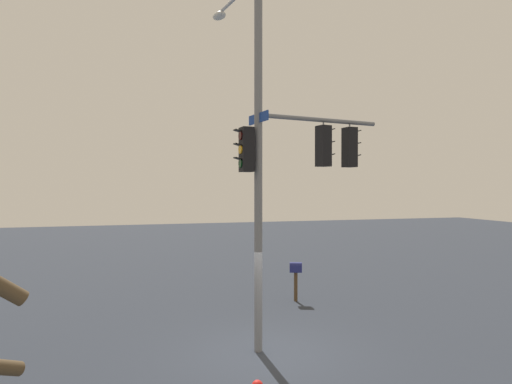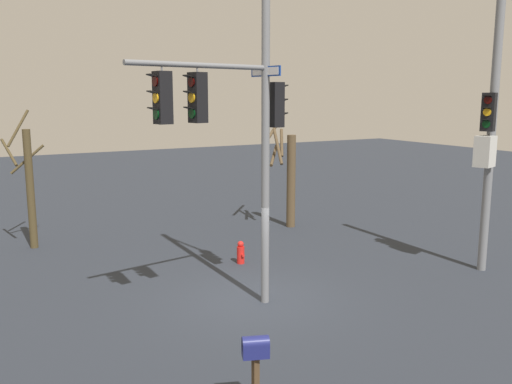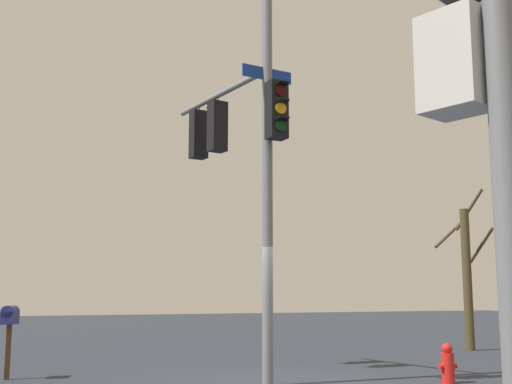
{
  "view_description": "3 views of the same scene",
  "coord_description": "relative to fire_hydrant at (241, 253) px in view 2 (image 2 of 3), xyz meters",
  "views": [
    {
      "loc": [
        -10.45,
        3.35,
        4.13
      ],
      "look_at": [
        0.59,
        0.14,
        4.0
      ],
      "focal_mm": 31.43,
      "sensor_mm": 36.0,
      "label": 1
    },
    {
      "loc": [
        11.91,
        -6.58,
        5.28
      ],
      "look_at": [
        -0.05,
        0.09,
        2.85
      ],
      "focal_mm": 38.34,
      "sensor_mm": 36.0,
      "label": 2
    },
    {
      "loc": [
        5.14,
        11.42,
        1.65
      ],
      "look_at": [
        0.49,
        0.13,
        3.53
      ],
      "focal_mm": 46.24,
      "sensor_mm": 36.0,
      "label": 3
    }
  ],
  "objects": [
    {
      "name": "fire_hydrant",
      "position": [
        0.0,
        0.0,
        0.0
      ],
      "size": [
        0.38,
        0.24,
        0.73
      ],
      "color": "red",
      "rests_on": "ground"
    },
    {
      "name": "mailbox",
      "position": [
        7.56,
        -3.67,
        0.76
      ],
      "size": [
        0.38,
        0.5,
        1.41
      ],
      "rotation": [
        0.0,
        0.0,
        5.94
      ],
      "color": "#4C3823",
      "rests_on": "ground"
    },
    {
      "name": "bare_tree_across_street",
      "position": [
        -3.48,
        3.99,
        1.8
      ],
      "size": [
        1.65,
        1.59,
        4.6
      ],
      "color": "brown",
      "rests_on": "ground"
    },
    {
      "name": "main_signal_pole_assembly",
      "position": [
        3.51,
        -1.66,
        5.06
      ],
      "size": [
        3.46,
        4.33,
        9.75
      ],
      "rotation": [
        0.0,
        0.0,
        4.89
      ],
      "color": "slate",
      "rests_on": "ground"
    },
    {
      "name": "secondary_pole_assembly",
      "position": [
        4.22,
        6.01,
        3.77
      ],
      "size": [
        0.62,
        0.87,
        8.32
      ],
      "rotation": [
        0.0,
        0.0,
        5.03
      ],
      "color": "slate",
      "rests_on": "ground"
    },
    {
      "name": "bare_tree_behind_pole",
      "position": [
        -5.19,
        -5.52,
        1.9
      ],
      "size": [
        1.42,
        1.42,
        4.79
      ],
      "color": "#483C23",
      "rests_on": "ground"
    },
    {
      "name": "ground_plane",
      "position": [
        2.95,
        -1.14,
        -0.34
      ],
      "size": [
        80.0,
        80.0,
        0.0
      ],
      "primitive_type": "plane",
      "color": "#292E38"
    }
  ]
}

